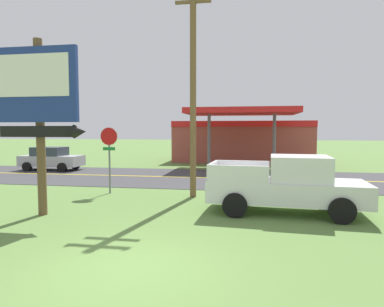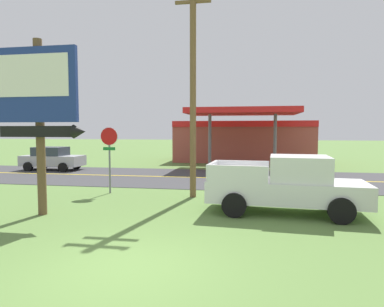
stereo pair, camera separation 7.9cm
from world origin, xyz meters
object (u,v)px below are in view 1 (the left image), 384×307
object	(u,v)px
utility_pole	(193,79)
motel_sign	(39,100)
stop_sign	(109,148)
car_silver_near_lane	(51,158)
gas_station	(242,140)
pickup_white_parked_on_lawn	(287,185)

from	to	relation	value
utility_pole	motel_sign	bearing A→B (deg)	-138.79
stop_sign	car_silver_near_lane	world-z (taller)	stop_sign
gas_station	pickup_white_parked_on_lawn	distance (m)	19.15
gas_station	pickup_white_parked_on_lawn	xyz separation A→B (m)	(1.80, -19.04, -0.98)
pickup_white_parked_on_lawn	car_silver_near_lane	world-z (taller)	pickup_white_parked_on_lawn
car_silver_near_lane	pickup_white_parked_on_lawn	bearing A→B (deg)	-33.12
utility_pole	gas_station	xyz separation A→B (m)	(1.80, 16.88, -2.99)
pickup_white_parked_on_lawn	utility_pole	bearing A→B (deg)	149.16
motel_sign	car_silver_near_lane	distance (m)	13.73
stop_sign	car_silver_near_lane	bearing A→B (deg)	135.49
stop_sign	car_silver_near_lane	xyz separation A→B (m)	(-7.54, 7.41, -1.20)
motel_sign	utility_pole	world-z (taller)	utility_pole
gas_station	motel_sign	bearing A→B (deg)	-106.70
utility_pole	car_silver_near_lane	distance (m)	14.26
utility_pole	gas_station	world-z (taller)	utility_pole
gas_station	car_silver_near_lane	size ratio (longest dim) A/B	2.86
motel_sign	gas_station	bearing A→B (deg)	73.30
utility_pole	gas_station	distance (m)	17.24
motel_sign	car_silver_near_lane	xyz separation A→B (m)	(-6.92, 11.47, -2.97)
stop_sign	motel_sign	bearing A→B (deg)	-98.63
utility_pole	car_silver_near_lane	xyz separation A→B (m)	(-11.35, 7.60, -4.11)
gas_station	car_silver_near_lane	bearing A→B (deg)	-144.78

